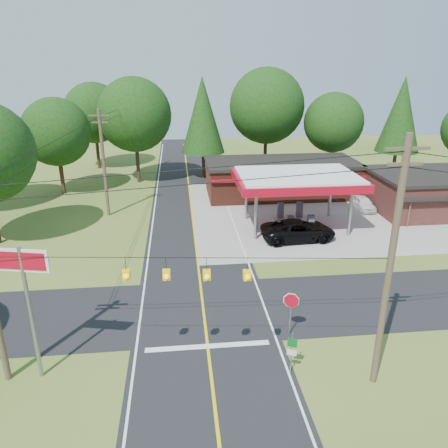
{
  "coord_description": "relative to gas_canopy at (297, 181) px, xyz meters",
  "views": [
    {
      "loc": [
        -1.19,
        -22.64,
        14.07
      ],
      "look_at": [
        2.0,
        7.0,
        2.8
      ],
      "focal_mm": 35.0,
      "sensor_mm": 36.0,
      "label": 1
    }
  ],
  "objects": [
    {
      "name": "overhead_beacons",
      "position": [
        -10.0,
        -19.0,
        1.95
      ],
      "size": [
        17.04,
        2.04,
        1.03
      ],
      "color": "black",
      "rests_on": "ground"
    },
    {
      "name": "utility_pole_far_left",
      "position": [
        -17.0,
        5.0,
        0.93
      ],
      "size": [
        1.8,
        0.3,
        10.0
      ],
      "color": "#473828",
      "rests_on": "ground"
    },
    {
      "name": "utility_pole_near_right",
      "position": [
        -1.5,
        -20.0,
        1.69
      ],
      "size": [
        1.8,
        0.3,
        11.5
      ],
      "color": "#473828",
      "rests_on": "ground"
    },
    {
      "name": "big_stop_sign",
      "position": [
        -17.0,
        -17.98,
        0.67
      ],
      "size": [
        2.43,
        0.63,
        6.67
      ],
      "color": "gray",
      "rests_on": "ground"
    },
    {
      "name": "treeline_backdrop",
      "position": [
        -8.18,
        11.01,
        3.22
      ],
      "size": [
        70.27,
        51.59,
        13.3
      ],
      "color": "#332316",
      "rests_on": "ground"
    },
    {
      "name": "cross_road",
      "position": [
        -9.0,
        -13.0,
        -4.25
      ],
      "size": [
        70.0,
        7.0,
        0.02
      ],
      "primitive_type": "cube",
      "color": "black",
      "rests_on": "ground"
    },
    {
      "name": "suv_car",
      "position": [
        -0.5,
        -3.0,
        -3.42
      ],
      "size": [
        6.45,
        6.45,
        1.69
      ],
      "primitive_type": "imported",
      "rotation": [
        0.0,
        0.0,
        1.63
      ],
      "color": "black",
      "rests_on": "ground"
    },
    {
      "name": "main_highway",
      "position": [
        -9.0,
        -13.0,
        -4.26
      ],
      "size": [
        8.0,
        120.0,
        0.02
      ],
      "primitive_type": "cube",
      "color": "black",
      "rests_on": "ground"
    },
    {
      "name": "utility_pole_north",
      "position": [
        -15.5,
        22.0,
        0.48
      ],
      "size": [
        0.3,
        0.3,
        9.5
      ],
      "color": "#473828",
      "rests_on": "ground"
    },
    {
      "name": "convenience_store",
      "position": [
        1.0,
        9.98,
        -2.35
      ],
      "size": [
        16.4,
        7.55,
        3.8
      ],
      "color": "#5C271A",
      "rests_on": "ground"
    },
    {
      "name": "route_sign_post",
      "position": [
        -5.2,
        -19.02,
        -2.94
      ],
      "size": [
        0.43,
        0.2,
        2.22
      ],
      "color": "gray",
      "rests_on": "ground"
    },
    {
      "name": "ground",
      "position": [
        -9.0,
        -13.0,
        -4.27
      ],
      "size": [
        120.0,
        120.0,
        0.0
      ],
      "primitive_type": "plane",
      "color": "#456022",
      "rests_on": "ground"
    },
    {
      "name": "lane_center_yellow",
      "position": [
        -9.0,
        -13.0,
        -4.24
      ],
      "size": [
        0.15,
        110.0,
        0.0
      ],
      "primitive_type": "cube",
      "color": "yellow",
      "rests_on": "main_highway"
    },
    {
      "name": "octagonal_stop_sign",
      "position": [
        -4.5,
        -16.01,
        -2.33
      ],
      "size": [
        0.85,
        0.35,
        2.58
      ],
      "color": "gray",
      "rests_on": "ground"
    },
    {
      "name": "sedan_car",
      "position": [
        8.0,
        4.0,
        -3.62
      ],
      "size": [
        3.87,
        3.87,
        1.3
      ],
      "primitive_type": "imported",
      "rotation": [
        0.0,
        0.0,
        0.01
      ],
      "color": "white",
      "rests_on": "ground"
    },
    {
      "name": "gas_canopy",
      "position": [
        0.0,
        0.0,
        0.0
      ],
      "size": [
        10.6,
        7.4,
        4.88
      ],
      "color": "gray",
      "rests_on": "ground"
    }
  ]
}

